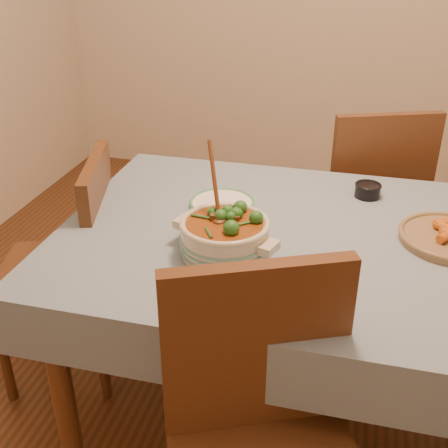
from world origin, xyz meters
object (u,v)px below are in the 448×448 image
Objects in this scene: condiment_bowl at (368,190)px; chair_far at (369,196)px; chair_near at (266,442)px; white_plate at (222,203)px; chair_left at (75,259)px; dining_table at (324,263)px; stew_casserole at (225,234)px.

chair_far is (0.02, 0.49, -0.24)m from condiment_bowl.
chair_near is at bearing -100.40° from condiment_bowl.
chair_far is at bearing 53.80° from white_plate.
chair_left is (-0.85, 0.68, -0.04)m from chair_near.
dining_table is 0.85m from chair_far.
chair_left is (-1.03, -0.29, -0.27)m from condiment_bowl.
dining_table is 0.36m from stew_casserole.
white_plate is at bearing 87.11° from chair_near.
stew_casserole is at bearing 90.56° from chair_near.
condiment_bowl is (0.11, 0.34, 0.12)m from dining_table.
chair_left is at bearing 116.79° from chair_near.
white_plate is at bearing 159.41° from dining_table.
chair_near is (0.30, -0.77, -0.22)m from white_plate.
stew_casserole is 3.17× the size of condiment_bowl.
chair_near is 1.07× the size of chair_left.
dining_table is 0.65m from chair_near.
chair_far reaches higher than chair_left.
chair_near reaches higher than chair_left.
condiment_bowl is 0.12× the size of chair_left.
stew_casserole is 1.11m from chair_far.
condiment_bowl is 1.02m from chair_near.
stew_casserole reaches higher than chair_near.
chair_near reaches higher than chair_far.
dining_table is at bearing -108.42° from condiment_bowl.
chair_near reaches higher than dining_table.
white_plate is at bearing -157.39° from condiment_bowl.
condiment_bowl is (0.40, 0.51, -0.04)m from stew_casserole.
chair_left is (-0.92, 0.05, -0.15)m from dining_table.
stew_casserole is (-0.28, -0.17, 0.16)m from dining_table.
dining_table is 1.76× the size of chair_far.
condiment_bowl is at bearing 22.61° from white_plate.
chair_left reaches higher than dining_table.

